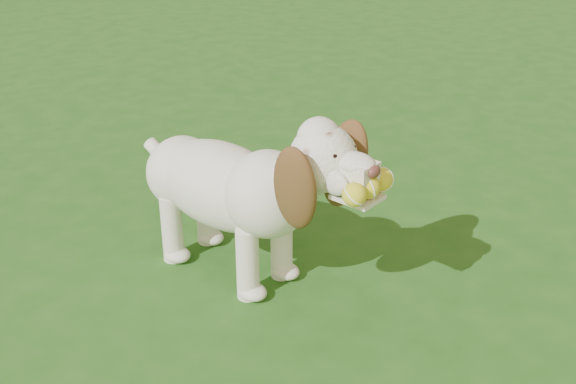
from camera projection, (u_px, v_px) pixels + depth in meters
ground at (140, 288)px, 3.15m from camera, size 80.00×80.00×0.00m
dog at (241, 184)px, 3.05m from camera, size 0.66×1.29×0.85m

